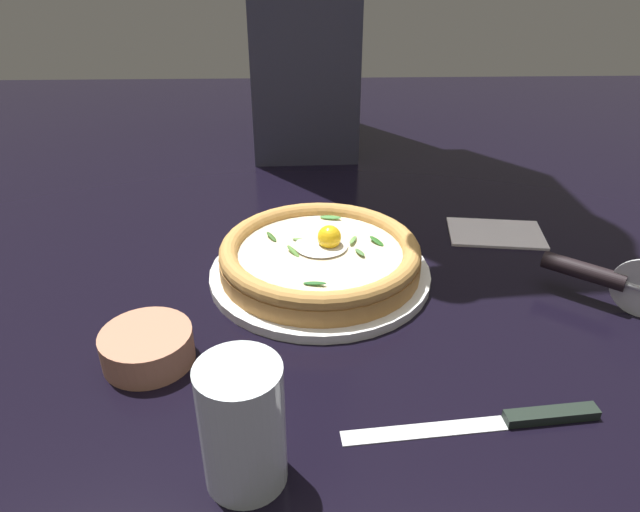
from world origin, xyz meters
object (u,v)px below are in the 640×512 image
drinking_glass (243,433)px  folded_napkin (496,232)px  table_knife (511,420)px  pizza_cutter (600,276)px  pizza (320,255)px  side_bowl (147,347)px

drinking_glass → folded_napkin: size_ratio=0.85×
folded_napkin → table_knife: bearing=75.4°
pizza_cutter → table_knife: 0.26m
pizza_cutter → table_knife: bearing=49.8°
pizza → pizza_cutter: (-0.34, 0.07, 0.01)m
table_knife → side_bowl: bearing=-15.8°
pizza_cutter → table_knife: size_ratio=0.52×
folded_napkin → drinking_glass: bearing=51.7°
pizza_cutter → drinking_glass: bearing=31.4°
table_knife → pizza_cutter: bearing=-130.2°
side_bowl → pizza_cutter: (-0.53, -0.10, 0.02)m
table_knife → folded_napkin: table_knife is taller
table_knife → drinking_glass: drinking_glass is taller
side_bowl → drinking_glass: 0.20m
pizza → pizza_cutter: pizza_cutter is taller
table_knife → folded_napkin: 0.39m
side_bowl → pizza_cutter: 0.54m
pizza → side_bowl: size_ratio=2.69×
table_knife → drinking_glass: size_ratio=2.10×
table_knife → pizza: bearing=-57.3°
table_knife → folded_napkin: (-0.10, -0.38, 0.00)m
folded_napkin → pizza_cutter: bearing=110.3°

